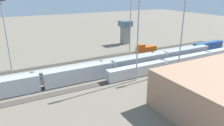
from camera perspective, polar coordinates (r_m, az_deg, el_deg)
ground_plane at (r=82.40m, az=-1.01°, el=-1.20°), size 400.00×400.00×0.00m
track_bed_0 at (r=93.06m, az=-4.58°, el=1.17°), size 140.00×2.80×0.12m
track_bed_1 at (r=88.73m, az=-3.26°, el=0.31°), size 140.00×2.80×0.12m
track_bed_2 at (r=84.48m, az=-1.80°, el=-0.64°), size 140.00×2.80×0.12m
track_bed_3 at (r=80.31m, az=-0.19°, el=-1.70°), size 140.00×2.80×0.12m
track_bed_4 at (r=76.25m, az=1.60°, el=-2.86°), size 140.00×2.80×0.12m
track_bed_5 at (r=72.30m, az=3.59°, el=-4.15°), size 140.00×2.80×0.12m
train_on_track_5 at (r=89.59m, az=19.55°, el=0.72°), size 71.40×3.00×3.80m
train_on_track_1 at (r=100.00m, az=9.05°, el=3.51°), size 10.00×3.00×5.00m
train_on_track_3 at (r=82.44m, az=3.43°, el=0.31°), size 114.80×3.06×4.40m
train_on_track_4 at (r=74.28m, az=0.09°, el=-1.34°), size 95.60×3.00×5.00m
light_mast_0 at (r=84.51m, az=-26.96°, el=9.06°), size 2.80×0.70×26.24m
light_mast_1 at (r=66.14m, az=7.15°, el=11.77°), size 2.80×0.70×32.66m
light_mast_2 at (r=101.58m, az=5.07°, el=14.30°), size 2.80×0.70×32.64m
light_mast_3 at (r=78.18m, az=18.66°, el=11.12°), size 2.80×0.70×30.35m
control_tower at (r=118.67m, az=3.57°, el=8.76°), size 6.00×6.00×12.68m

